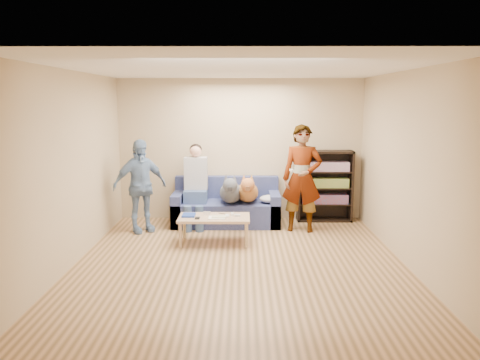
{
  "coord_description": "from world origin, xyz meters",
  "views": [
    {
      "loc": [
        0.04,
        -6.13,
        2.2
      ],
      "look_at": [
        0.0,
        1.2,
        0.95
      ],
      "focal_mm": 35.0,
      "sensor_mm": 36.0,
      "label": 1
    }
  ],
  "objects_px": {
    "person_seated": "(196,183)",
    "dog_gray": "(231,192)",
    "person_standing_right": "(302,178)",
    "person_standing_left": "(140,186)",
    "camera_silver": "(207,213)",
    "coffee_table": "(214,220)",
    "dog_tan": "(247,191)",
    "notebook_blue": "(189,215)",
    "sofa": "(226,208)",
    "bookshelf": "(325,184)"
  },
  "relations": [
    {
      "from": "person_standing_left",
      "to": "camera_silver",
      "type": "xyz_separation_m",
      "value": [
        1.16,
        -0.52,
        -0.34
      ]
    },
    {
      "from": "person_standing_right",
      "to": "person_standing_left",
      "type": "xyz_separation_m",
      "value": [
        -2.72,
        -0.07,
        -0.12
      ]
    },
    {
      "from": "camera_silver",
      "to": "dog_tan",
      "type": "bearing_deg",
      "value": 54.5
    },
    {
      "from": "person_standing_left",
      "to": "coffee_table",
      "type": "xyz_separation_m",
      "value": [
        1.28,
        -0.64,
        -0.41
      ]
    },
    {
      "from": "sofa",
      "to": "bookshelf",
      "type": "xyz_separation_m",
      "value": [
        1.8,
        0.23,
        0.4
      ]
    },
    {
      "from": "person_standing_right",
      "to": "bookshelf",
      "type": "xyz_separation_m",
      "value": [
        0.51,
        0.7,
        -0.23
      ]
    },
    {
      "from": "person_standing_left",
      "to": "notebook_blue",
      "type": "bearing_deg",
      "value": -66.52
    },
    {
      "from": "notebook_blue",
      "to": "dog_gray",
      "type": "bearing_deg",
      "value": 54.77
    },
    {
      "from": "camera_silver",
      "to": "dog_tan",
      "type": "height_order",
      "value": "dog_tan"
    },
    {
      "from": "person_standing_left",
      "to": "camera_silver",
      "type": "height_order",
      "value": "person_standing_left"
    },
    {
      "from": "person_seated",
      "to": "bookshelf",
      "type": "bearing_deg",
      "value": 8.76
    },
    {
      "from": "sofa",
      "to": "person_seated",
      "type": "relative_size",
      "value": 1.29
    },
    {
      "from": "notebook_blue",
      "to": "sofa",
      "type": "xyz_separation_m",
      "value": [
        0.55,
        1.13,
        -0.15
      ]
    },
    {
      "from": "sofa",
      "to": "person_seated",
      "type": "height_order",
      "value": "person_seated"
    },
    {
      "from": "person_standing_left",
      "to": "sofa",
      "type": "relative_size",
      "value": 0.83
    },
    {
      "from": "person_standing_right",
      "to": "sofa",
      "type": "height_order",
      "value": "person_standing_right"
    },
    {
      "from": "person_standing_right",
      "to": "coffee_table",
      "type": "distance_m",
      "value": 1.69
    },
    {
      "from": "notebook_blue",
      "to": "bookshelf",
      "type": "distance_m",
      "value": 2.73
    },
    {
      "from": "sofa",
      "to": "dog_gray",
      "type": "height_order",
      "value": "dog_gray"
    },
    {
      "from": "person_seated",
      "to": "person_standing_left",
      "type": "bearing_deg",
      "value": -155.3
    },
    {
      "from": "camera_silver",
      "to": "dog_tan",
      "type": "relative_size",
      "value": 0.1
    },
    {
      "from": "person_seated",
      "to": "person_standing_right",
      "type": "bearing_deg",
      "value": -10.44
    },
    {
      "from": "camera_silver",
      "to": "coffee_table",
      "type": "relative_size",
      "value": 0.1
    },
    {
      "from": "person_standing_left",
      "to": "sofa",
      "type": "xyz_separation_m",
      "value": [
        1.43,
        0.54,
        -0.5
      ]
    },
    {
      "from": "notebook_blue",
      "to": "bookshelf",
      "type": "bearing_deg",
      "value": 30.04
    },
    {
      "from": "coffee_table",
      "to": "dog_tan",
      "type": "bearing_deg",
      "value": 62.82
    },
    {
      "from": "notebook_blue",
      "to": "person_seated",
      "type": "distance_m",
      "value": 1.06
    },
    {
      "from": "person_seated",
      "to": "dog_gray",
      "type": "height_order",
      "value": "person_seated"
    },
    {
      "from": "person_standing_left",
      "to": "notebook_blue",
      "type": "distance_m",
      "value": 1.12
    },
    {
      "from": "person_standing_right",
      "to": "person_standing_left",
      "type": "relative_size",
      "value": 1.15
    },
    {
      "from": "camera_silver",
      "to": "coffee_table",
      "type": "xyz_separation_m",
      "value": [
        0.12,
        -0.12,
        -0.07
      ]
    },
    {
      "from": "camera_silver",
      "to": "person_standing_right",
      "type": "bearing_deg",
      "value": 20.72
    },
    {
      "from": "person_standing_left",
      "to": "bookshelf",
      "type": "bearing_deg",
      "value": -19.37
    },
    {
      "from": "sofa",
      "to": "dog_tan",
      "type": "relative_size",
      "value": 1.65
    },
    {
      "from": "camera_silver",
      "to": "dog_gray",
      "type": "height_order",
      "value": "dog_gray"
    },
    {
      "from": "sofa",
      "to": "bookshelf",
      "type": "bearing_deg",
      "value": 7.4
    },
    {
      "from": "notebook_blue",
      "to": "coffee_table",
      "type": "xyz_separation_m",
      "value": [
        0.4,
        -0.05,
        -0.06
      ]
    },
    {
      "from": "notebook_blue",
      "to": "camera_silver",
      "type": "distance_m",
      "value": 0.29
    },
    {
      "from": "coffee_table",
      "to": "person_standing_right",
      "type": "bearing_deg",
      "value": 26.23
    },
    {
      "from": "person_standing_left",
      "to": "notebook_blue",
      "type": "xyz_separation_m",
      "value": [
        0.88,
        -0.59,
        -0.35
      ]
    },
    {
      "from": "person_seated",
      "to": "dog_tan",
      "type": "bearing_deg",
      "value": -1.24
    },
    {
      "from": "person_standing_left",
      "to": "person_seated",
      "type": "relative_size",
      "value": 1.07
    },
    {
      "from": "bookshelf",
      "to": "notebook_blue",
      "type": "bearing_deg",
      "value": -149.96
    },
    {
      "from": "person_standing_right",
      "to": "camera_silver",
      "type": "height_order",
      "value": "person_standing_right"
    },
    {
      "from": "person_seated",
      "to": "dog_tan",
      "type": "relative_size",
      "value": 1.27
    },
    {
      "from": "dog_gray",
      "to": "coffee_table",
      "type": "xyz_separation_m",
      "value": [
        -0.23,
        -0.95,
        -0.26
      ]
    },
    {
      "from": "notebook_blue",
      "to": "dog_tan",
      "type": "height_order",
      "value": "dog_tan"
    },
    {
      "from": "person_standing_left",
      "to": "bookshelf",
      "type": "height_order",
      "value": "person_standing_left"
    },
    {
      "from": "notebook_blue",
      "to": "sofa",
      "type": "distance_m",
      "value": 1.26
    },
    {
      "from": "dog_gray",
      "to": "sofa",
      "type": "bearing_deg",
      "value": 110.6
    }
  ]
}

